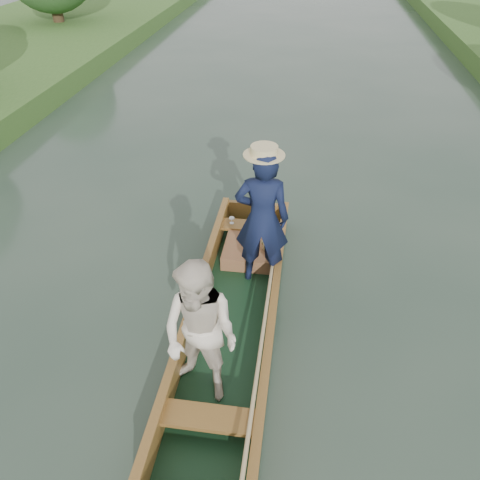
# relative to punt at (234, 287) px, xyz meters

# --- Properties ---
(ground) EXTENTS (120.00, 120.00, 0.00)m
(ground) POSITION_rel_punt_xyz_m (-0.02, 0.07, -0.72)
(ground) COLOR #283D30
(ground) RESTS_ON ground
(punt) EXTENTS (1.32, 5.00, 2.13)m
(punt) POSITION_rel_punt_xyz_m (0.00, 0.00, 0.00)
(punt) COLOR #13311A
(punt) RESTS_ON ground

